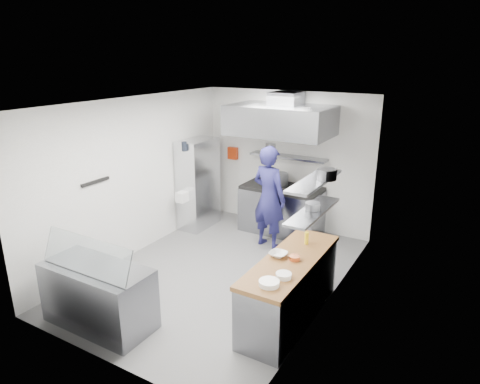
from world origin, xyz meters
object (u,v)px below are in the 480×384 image
Objects in this scene: gas_range at (281,211)px; wire_rack at (198,184)px; chef at (269,198)px; display_case at (99,296)px.

wire_rack is at bearing -160.30° from gas_range.
chef reaches higher than wire_rack.
wire_rack is at bearing 103.99° from display_case.
gas_range is at bearing -70.53° from chef.
gas_range is at bearing 79.58° from display_case.
wire_rack is at bearing 7.10° from chef.
chef reaches higher than display_case.
chef is at bearing -83.53° from gas_range.
chef is at bearing -5.90° from wire_rack.
gas_range is at bearing 19.70° from wire_rack.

